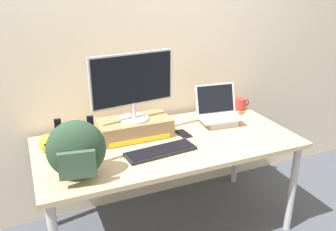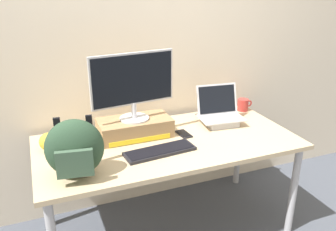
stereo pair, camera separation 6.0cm
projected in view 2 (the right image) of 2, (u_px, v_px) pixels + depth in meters
The scene contains 11 objects.
ground_plane at pixel (168, 227), 2.60m from camera, with size 20.00×20.00×0.00m, color #474C56.
back_wall at pixel (142, 40), 2.58m from camera, with size 7.00×0.10×2.60m, color beige.
desk at pixel (168, 149), 2.37m from camera, with size 1.72×0.83×0.71m.
toner_box_yellow at pixel (135, 128), 2.39m from camera, with size 0.49×0.25×0.12m.
desktop_monitor at pixel (133, 84), 2.28m from camera, with size 0.58×0.20×0.45m.
open_laptop at pixel (220, 117), 2.60m from camera, with size 0.34×0.26×0.28m.
external_keyboard at pixel (160, 151), 2.18m from camera, with size 0.46×0.19×0.02m.
messenger_backpack at pixel (75, 149), 1.87m from camera, with size 0.34×0.27×0.33m.
coffee_mug at pixel (243, 105), 2.86m from camera, with size 0.13×0.09×0.10m.
cell_phone at pixel (184, 134), 2.43m from camera, with size 0.08×0.14×0.01m.
plush_toy at pixel (48, 142), 2.20m from camera, with size 0.11×0.11×0.11m.
Camera 2 is at (-0.78, -1.97, 1.73)m, focal length 37.55 mm.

